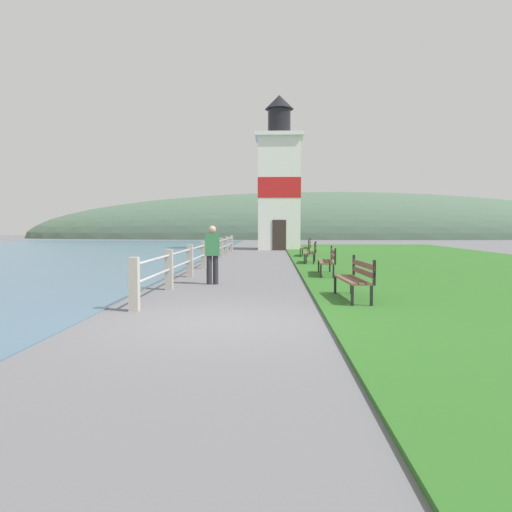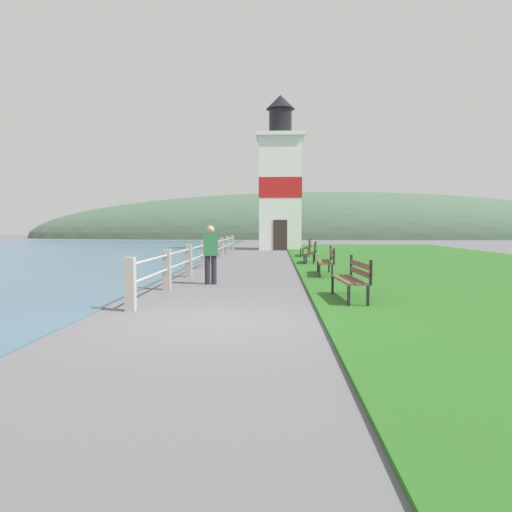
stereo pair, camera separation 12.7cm
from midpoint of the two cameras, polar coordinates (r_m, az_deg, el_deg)
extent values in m
plane|color=slate|center=(8.35, -4.39, -7.52)|extent=(160.00, 160.00, 0.00)
cube|color=#2D6623|center=(22.77, 19.72, -0.69)|extent=(12.00, 40.56, 0.06)
cube|color=#A8A399|center=(9.58, -13.80, -3.14)|extent=(0.18, 0.18, 1.01)
cube|color=#A8A399|center=(12.62, -9.85, -1.53)|extent=(0.18, 0.18, 1.01)
cube|color=#A8A399|center=(15.69, -7.45, -0.55)|extent=(0.18, 0.18, 1.01)
cube|color=#A8A399|center=(18.79, -5.83, 0.12)|extent=(0.18, 0.18, 1.01)
cube|color=#A8A399|center=(21.90, -4.68, 0.59)|extent=(0.18, 0.18, 1.01)
cube|color=#A8A399|center=(25.01, -3.81, 0.95)|extent=(0.18, 0.18, 1.01)
cube|color=#A8A399|center=(28.13, -3.13, 1.22)|extent=(0.18, 0.18, 1.01)
cube|color=#A8A399|center=(31.26, -2.59, 1.44)|extent=(0.18, 0.18, 1.01)
cylinder|color=#B2B2B7|center=(20.32, -5.22, 1.37)|extent=(0.06, 21.98, 0.06)
cylinder|color=#B2B2B7|center=(20.34, -5.21, 0.37)|extent=(0.06, 21.98, 0.06)
cube|color=brown|center=(10.56, 10.12, -2.68)|extent=(0.23, 1.80, 0.04)
cube|color=brown|center=(10.59, 10.90, -2.68)|extent=(0.23, 1.80, 0.04)
cube|color=brown|center=(10.62, 11.68, -2.67)|extent=(0.23, 1.80, 0.04)
cube|color=brown|center=(10.61, 12.16, -0.96)|extent=(0.17, 1.80, 0.11)
cube|color=brown|center=(10.63, 12.15, -1.80)|extent=(0.17, 1.80, 0.11)
cube|color=black|center=(9.73, 10.91, -4.66)|extent=(0.05, 0.05, 0.45)
cube|color=black|center=(11.44, 9.05, -3.44)|extent=(0.05, 0.05, 0.45)
cube|color=black|center=(9.82, 13.03, -4.62)|extent=(0.05, 0.05, 0.45)
cube|color=black|center=(11.51, 10.87, -3.42)|extent=(0.05, 0.05, 0.45)
cube|color=black|center=(9.78, 13.34, -1.89)|extent=(0.05, 0.05, 0.49)
cube|color=black|center=(11.47, 11.14, -1.08)|extent=(0.05, 0.05, 0.49)
cube|color=brown|center=(15.79, 7.54, -0.65)|extent=(0.23, 1.98, 0.04)
cube|color=brown|center=(15.79, 8.07, -0.65)|extent=(0.23, 1.98, 0.04)
cube|color=brown|center=(15.80, 8.60, -0.66)|extent=(0.23, 1.98, 0.04)
cube|color=brown|center=(15.79, 8.93, 0.49)|extent=(0.17, 1.98, 0.11)
cube|color=brown|center=(15.80, 8.92, -0.08)|extent=(0.17, 1.98, 0.11)
cube|color=black|center=(14.85, 7.51, -1.86)|extent=(0.05, 0.05, 0.45)
cube|color=black|center=(16.77, 7.29, -1.25)|extent=(0.05, 0.05, 0.45)
cube|color=black|center=(14.86, 8.93, -1.86)|extent=(0.05, 0.05, 0.45)
cube|color=black|center=(16.78, 8.56, -1.26)|extent=(0.05, 0.05, 0.45)
cube|color=black|center=(14.83, 9.14, -0.06)|extent=(0.05, 0.05, 0.49)
cube|color=black|center=(16.75, 8.74, 0.34)|extent=(0.05, 0.05, 0.49)
cube|color=brown|center=(20.87, 5.92, 0.35)|extent=(0.30, 1.67, 0.04)
cube|color=brown|center=(20.87, 6.33, 0.34)|extent=(0.30, 1.67, 0.04)
cube|color=brown|center=(20.86, 6.73, 0.34)|extent=(0.30, 1.67, 0.04)
cube|color=brown|center=(20.85, 6.98, 1.21)|extent=(0.24, 1.67, 0.11)
cube|color=brown|center=(20.85, 6.97, 0.78)|extent=(0.24, 1.67, 0.11)
cube|color=black|center=(20.08, 5.70, -0.47)|extent=(0.06, 0.06, 0.45)
cube|color=black|center=(21.70, 5.92, -0.18)|extent=(0.06, 0.06, 0.45)
cube|color=black|center=(20.07, 6.76, -0.48)|extent=(0.06, 0.06, 0.45)
cube|color=black|center=(21.68, 6.89, -0.19)|extent=(0.06, 0.06, 0.45)
cube|color=black|center=(20.04, 6.91, 0.86)|extent=(0.06, 0.06, 0.49)
cube|color=black|center=(21.66, 7.03, 1.05)|extent=(0.06, 0.06, 0.49)
cube|color=brown|center=(25.80, 5.49, 0.94)|extent=(0.33, 1.93, 0.04)
cube|color=brown|center=(25.79, 5.81, 0.93)|extent=(0.33, 1.93, 0.04)
cube|color=brown|center=(25.79, 6.14, 0.93)|extent=(0.33, 1.93, 0.04)
cube|color=brown|center=(25.77, 6.34, 1.63)|extent=(0.27, 1.92, 0.11)
cube|color=brown|center=(25.78, 6.33, 1.28)|extent=(0.27, 1.92, 0.11)
cube|color=black|center=(24.88, 5.27, 0.28)|extent=(0.06, 0.06, 0.45)
cube|color=black|center=(26.75, 5.52, 0.50)|extent=(0.06, 0.06, 0.45)
cube|color=black|center=(24.86, 6.12, 0.27)|extent=(0.06, 0.06, 0.45)
cube|color=black|center=(26.73, 6.31, 0.49)|extent=(0.06, 0.06, 0.45)
cube|color=black|center=(24.84, 6.24, 1.35)|extent=(0.06, 0.06, 0.49)
cube|color=black|center=(26.71, 6.42, 1.50)|extent=(0.06, 0.06, 0.49)
cube|color=white|center=(34.27, 2.88, 7.04)|extent=(2.79, 2.79, 7.49)
cube|color=red|center=(34.29, 2.89, 7.67)|extent=(2.83, 2.83, 1.35)
cube|color=white|center=(34.73, 2.90, 13.43)|extent=(3.21, 3.21, 0.25)
cylinder|color=black|center=(34.91, 2.91, 15.03)|extent=(1.54, 1.54, 1.72)
cone|color=black|center=(35.21, 2.92, 17.16)|extent=(1.92, 1.92, 0.95)
cube|color=#332823|center=(32.79, 2.90, 2.40)|extent=(0.90, 0.06, 2.00)
cylinder|color=#28282D|center=(13.66, -5.30, -1.60)|extent=(0.15, 0.15, 0.78)
cylinder|color=#28282D|center=(13.67, -4.56, -1.59)|extent=(0.15, 0.15, 0.78)
cube|color=#337A47|center=(13.62, -4.95, 1.27)|extent=(0.42, 0.27, 0.59)
sphere|color=tan|center=(13.61, -4.96, 3.04)|extent=(0.21, 0.21, 0.21)
ellipsoid|color=#4C6651|center=(65.58, 8.43, 2.01)|extent=(80.00, 16.00, 12.00)
camera|label=1|loc=(0.06, -89.83, 0.01)|focal=35.00mm
camera|label=2|loc=(0.06, 90.17, -0.01)|focal=35.00mm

